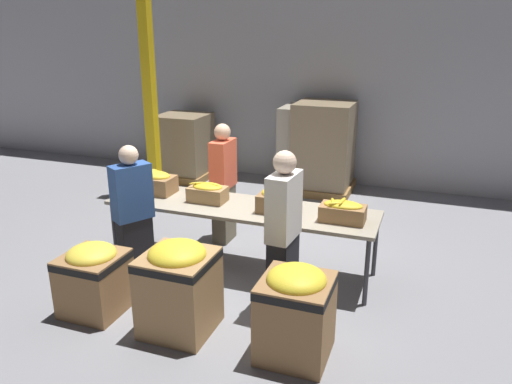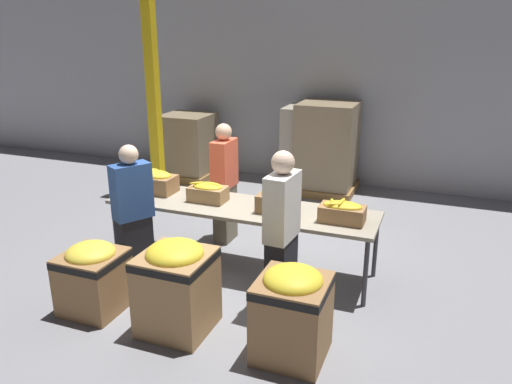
# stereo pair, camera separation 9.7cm
# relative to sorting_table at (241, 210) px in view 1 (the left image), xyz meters

# --- Properties ---
(ground_plane) EXTENTS (30.00, 30.00, 0.00)m
(ground_plane) POSITION_rel_sorting_table_xyz_m (0.00, 0.00, -0.74)
(ground_plane) COLOR gray
(wall_back) EXTENTS (16.00, 0.08, 4.00)m
(wall_back) POSITION_rel_sorting_table_xyz_m (0.00, 3.83, 1.26)
(wall_back) COLOR #A8A8AD
(wall_back) RESTS_ON ground_plane
(sorting_table) EXTENTS (3.16, 0.81, 0.79)m
(sorting_table) POSITION_rel_sorting_table_xyz_m (0.00, 0.00, 0.00)
(sorting_table) COLOR #9E937F
(sorting_table) RESTS_ON ground_plane
(banana_box_0) EXTENTS (0.49, 0.32, 0.29)m
(banana_box_0) POSITION_rel_sorting_table_xyz_m (-1.17, 0.08, 0.19)
(banana_box_0) COLOR olive
(banana_box_0) RESTS_ON sorting_table
(banana_box_1) EXTENTS (0.44, 0.27, 0.24)m
(banana_box_1) POSITION_rel_sorting_table_xyz_m (-0.42, 0.01, 0.16)
(banana_box_1) COLOR #A37A4C
(banana_box_1) RESTS_ON sorting_table
(banana_box_2) EXTENTS (0.39, 0.33, 0.28)m
(banana_box_2) POSITION_rel_sorting_table_xyz_m (0.44, -0.02, 0.18)
(banana_box_2) COLOR olive
(banana_box_2) RESTS_ON sorting_table
(banana_box_3) EXTENTS (0.48, 0.27, 0.25)m
(banana_box_3) POSITION_rel_sorting_table_xyz_m (1.19, -0.07, 0.16)
(banana_box_3) COLOR olive
(banana_box_3) RESTS_ON sorting_table
(volunteer_0) EXTENTS (0.22, 0.43, 1.59)m
(volunteer_0) POSITION_rel_sorting_table_xyz_m (-0.51, 0.69, 0.05)
(volunteer_0) COLOR #6B604C
(volunteer_0) RESTS_ON ground_plane
(volunteer_1) EXTENTS (0.26, 0.46, 1.67)m
(volunteer_1) POSITION_rel_sorting_table_xyz_m (0.73, -0.70, 0.09)
(volunteer_1) COLOR black
(volunteer_1) RESTS_ON ground_plane
(volunteer_2) EXTENTS (0.40, 0.47, 1.57)m
(volunteer_2) POSITION_rel_sorting_table_xyz_m (-1.00, -0.67, 0.04)
(volunteer_2) COLOR black
(volunteer_2) RESTS_ON ground_plane
(donation_bin_0) EXTENTS (0.58, 0.58, 0.73)m
(donation_bin_0) POSITION_rel_sorting_table_xyz_m (-1.03, -1.38, -0.36)
(donation_bin_0) COLOR olive
(donation_bin_0) RESTS_ON ground_plane
(donation_bin_1) EXTENTS (0.63, 0.63, 0.90)m
(donation_bin_1) POSITION_rel_sorting_table_xyz_m (-0.07, -1.38, -0.27)
(donation_bin_1) COLOR #A37A4C
(donation_bin_1) RESTS_ON ground_plane
(donation_bin_2) EXTENTS (0.60, 0.60, 0.85)m
(donation_bin_2) POSITION_rel_sorting_table_xyz_m (1.06, -1.38, -0.29)
(donation_bin_2) COLOR olive
(donation_bin_2) RESTS_ON ground_plane
(support_pillar) EXTENTS (0.17, 0.17, 4.00)m
(support_pillar) POSITION_rel_sorting_table_xyz_m (-2.47, 2.19, 1.26)
(support_pillar) COLOR yellow
(support_pillar) RESTS_ON ground_plane
(pallet_stack_0) EXTENTS (0.95, 0.95, 1.46)m
(pallet_stack_0) POSITION_rel_sorting_table_xyz_m (-0.04, 3.26, -0.02)
(pallet_stack_0) COLOR olive
(pallet_stack_0) RESTS_ON ground_plane
(pallet_stack_1) EXTENTS (0.95, 0.95, 1.21)m
(pallet_stack_1) POSITION_rel_sorting_table_xyz_m (-2.37, 3.11, -0.15)
(pallet_stack_1) COLOR olive
(pallet_stack_1) RESTS_ON ground_plane
(pallet_stack_2) EXTENTS (1.03, 1.03, 1.55)m
(pallet_stack_2) POSITION_rel_sorting_table_xyz_m (0.25, 3.22, 0.02)
(pallet_stack_2) COLOR olive
(pallet_stack_2) RESTS_ON ground_plane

